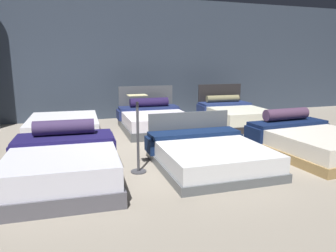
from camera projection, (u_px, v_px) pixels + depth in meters
ground_plane at (182, 149)px, 6.16m from camera, size 18.00×18.00×0.02m
showroom_back_wall at (137, 59)px, 9.30m from camera, size 18.00×0.06×3.50m
bed_0 at (64, 164)px, 4.37m from camera, size 1.60×2.06×0.79m
bed_1 at (208, 154)px, 5.09m from camera, size 1.74×1.95×0.76m
bed_2 at (313, 142)px, 5.76m from camera, size 1.79×2.14×0.75m
bed_3 at (64, 128)px, 7.02m from camera, size 1.62×2.04×0.45m
bed_4 at (154, 120)px, 7.78m from camera, size 1.67×2.05×1.02m
bed_5 at (234, 115)px, 8.45m from camera, size 1.55×2.20×1.02m
price_sign at (138, 143)px, 4.76m from camera, size 0.28×0.24×1.20m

